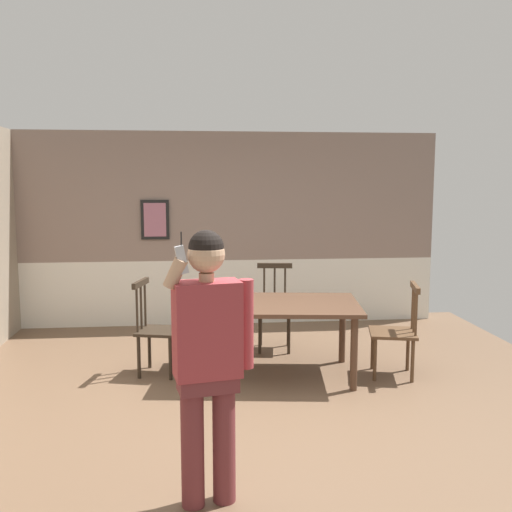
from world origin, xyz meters
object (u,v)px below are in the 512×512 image
(dining_table, at_px, (275,311))
(chair_near_window, at_px, (274,309))
(chair_at_table_head, at_px, (396,331))
(person_figure, at_px, (209,350))
(chair_by_doorway, at_px, (155,329))

(dining_table, bearing_deg, chair_near_window, 82.83)
(chair_at_table_head, bearing_deg, person_figure, 151.53)
(chair_near_window, xyz_separation_m, person_figure, (-0.83, -3.20, 0.48))
(dining_table, distance_m, chair_at_table_head, 1.24)
(chair_at_table_head, bearing_deg, chair_by_doorway, 96.26)
(chair_near_window, bearing_deg, chair_at_table_head, 143.81)
(dining_table, height_order, person_figure, person_figure)
(dining_table, bearing_deg, person_figure, -107.30)
(dining_table, relative_size, chair_by_doorway, 1.85)
(chair_at_table_head, xyz_separation_m, person_figure, (-1.93, -2.14, 0.50))
(chair_by_doorway, bearing_deg, chair_at_table_head, 96.57)
(chair_by_doorway, bearing_deg, chair_near_window, 133.49)
(dining_table, xyz_separation_m, chair_by_doorway, (-1.21, 0.16, -0.20))
(chair_by_doorway, bearing_deg, person_figure, 25.43)
(person_figure, bearing_deg, chair_by_doorway, -89.52)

